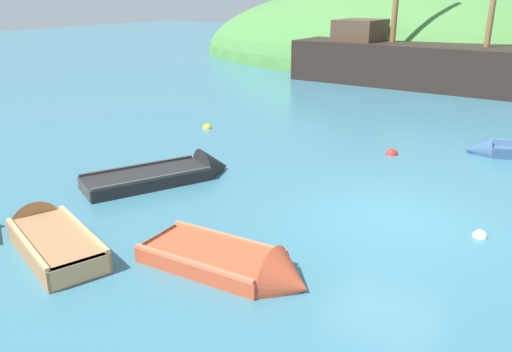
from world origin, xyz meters
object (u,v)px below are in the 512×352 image
(sailing_ship, at_px, (427,70))
(rowboat_far, at_px, (173,176))
(rowboat_outer_right, at_px, (49,239))
(buoy_red, at_px, (392,154))
(rowboat_center, at_px, (240,269))
(buoy_white, at_px, (480,237))
(buoy_yellow, at_px, (207,128))

(sailing_ship, height_order, rowboat_far, sailing_ship)
(rowboat_outer_right, height_order, buoy_red, rowboat_outer_right)
(rowboat_far, xyz_separation_m, rowboat_center, (4.16, -3.04, -0.01))
(sailing_ship, xyz_separation_m, buoy_red, (2.43, -12.71, -0.83))
(buoy_white, relative_size, buoy_red, 0.80)
(buoy_white, bearing_deg, sailing_ship, 108.38)
(rowboat_outer_right, height_order, buoy_white, rowboat_outer_right)
(rowboat_far, bearing_deg, buoy_yellow, 53.95)
(rowboat_far, relative_size, rowboat_outer_right, 1.21)
(rowboat_outer_right, bearing_deg, sailing_ship, -73.25)
(rowboat_center, distance_m, buoy_white, 4.97)
(rowboat_far, relative_size, buoy_white, 14.05)
(rowboat_outer_right, xyz_separation_m, buoy_yellow, (-3.00, 8.88, -0.14))
(rowboat_outer_right, xyz_separation_m, rowboat_center, (3.66, 1.10, -0.06))
(rowboat_outer_right, relative_size, buoy_red, 9.22)
(rowboat_center, height_order, buoy_white, rowboat_center)
(rowboat_center, bearing_deg, buoy_white, 46.89)
(sailing_ship, relative_size, rowboat_far, 4.22)
(sailing_ship, height_order, buoy_yellow, sailing_ship)
(rowboat_center, bearing_deg, buoy_yellow, 128.49)
(buoy_white, bearing_deg, rowboat_center, -131.01)
(rowboat_far, height_order, rowboat_center, rowboat_far)
(rowboat_center, height_order, buoy_yellow, rowboat_center)
(buoy_white, height_order, buoy_red, buoy_red)
(buoy_red, bearing_deg, rowboat_center, -89.77)
(sailing_ship, height_order, buoy_red, sailing_ship)
(buoy_white, xyz_separation_m, buoy_yellow, (-9.92, 4.02, 0.00))
(buoy_white, bearing_deg, buoy_yellow, 157.93)
(buoy_yellow, bearing_deg, rowboat_far, -62.15)
(rowboat_far, relative_size, rowboat_center, 1.26)
(sailing_ship, relative_size, buoy_yellow, 50.23)
(rowboat_outer_right, height_order, buoy_yellow, rowboat_outer_right)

